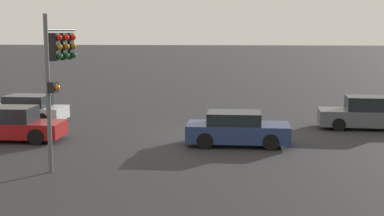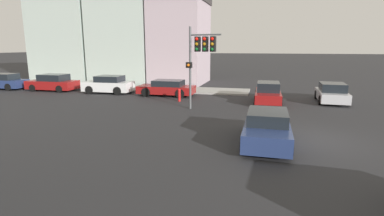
{
  "view_description": "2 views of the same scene",
  "coord_description": "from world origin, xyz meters",
  "px_view_note": "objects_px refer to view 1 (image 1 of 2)",
  "views": [
    {
      "loc": [
        -1.1,
        23.12,
        4.55
      ],
      "look_at": [
        0.88,
        1.89,
        1.47
      ],
      "focal_mm": 50.0,
      "sensor_mm": 36.0,
      "label": 1
    },
    {
      "loc": [
        -13.1,
        2.09,
        3.94
      ],
      "look_at": [
        0.23,
        5.43,
        1.08
      ],
      "focal_mm": 28.0,
      "sensor_mm": 36.0,
      "label": 2
    }
  ],
  "objects_px": {
    "crossing_car_3": "(237,129)",
    "crossing_car_2": "(368,114)",
    "crossing_car_0": "(26,110)",
    "crossing_car_1": "(11,125)",
    "traffic_signal": "(59,59)"
  },
  "relations": [
    {
      "from": "crossing_car_2",
      "to": "crossing_car_0",
      "type": "bearing_deg",
      "value": 2.49
    },
    {
      "from": "traffic_signal",
      "to": "crossing_car_0",
      "type": "xyz_separation_m",
      "value": [
        4.74,
        -8.49,
        -3.01
      ]
    },
    {
      "from": "traffic_signal",
      "to": "crossing_car_2",
      "type": "relative_size",
      "value": 1.12
    },
    {
      "from": "crossing_car_1",
      "to": "crossing_car_3",
      "type": "height_order",
      "value": "crossing_car_1"
    },
    {
      "from": "crossing_car_3",
      "to": "crossing_car_2",
      "type": "bearing_deg",
      "value": 34.91
    },
    {
      "from": "crossing_car_2",
      "to": "crossing_car_3",
      "type": "relative_size",
      "value": 1.1
    },
    {
      "from": "traffic_signal",
      "to": "crossing_car_0",
      "type": "distance_m",
      "value": 10.18
    },
    {
      "from": "traffic_signal",
      "to": "crossing_car_1",
      "type": "bearing_deg",
      "value": 139.92
    },
    {
      "from": "crossing_car_0",
      "to": "crossing_car_3",
      "type": "distance_m",
      "value": 11.46
    },
    {
      "from": "crossing_car_2",
      "to": "crossing_car_3",
      "type": "height_order",
      "value": "crossing_car_2"
    },
    {
      "from": "crossing_car_3",
      "to": "crossing_car_1",
      "type": "bearing_deg",
      "value": -179.97
    },
    {
      "from": "traffic_signal",
      "to": "crossing_car_0",
      "type": "relative_size",
      "value": 1.27
    },
    {
      "from": "traffic_signal",
      "to": "crossing_car_1",
      "type": "relative_size",
      "value": 1.2
    },
    {
      "from": "crossing_car_0",
      "to": "crossing_car_1",
      "type": "xyz_separation_m",
      "value": [
        -1.15,
        4.39,
        0.02
      ]
    },
    {
      "from": "crossing_car_0",
      "to": "crossing_car_1",
      "type": "height_order",
      "value": "crossing_car_1"
    }
  ]
}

